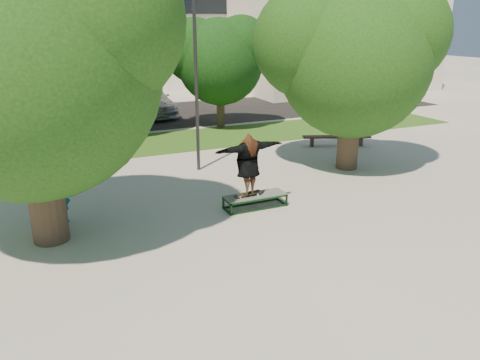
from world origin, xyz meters
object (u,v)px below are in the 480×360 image
lamppost (196,81)px  car_silver_b (148,100)px  tree_left (21,53)px  car_dark (46,114)px  tree_right (351,52)px  bench (337,138)px  bystander (58,192)px  car_grey (109,113)px  grind_box (255,201)px

lamppost → car_silver_b: bearing=85.1°
tree_left → car_dark: 14.63m
tree_right → lamppost: tree_right is taller
tree_left → bench: bearing=21.7°
bystander → car_grey: 12.68m
car_dark → bench: bearing=-38.9°
tree_right → bystander: (-9.82, -1.05, -3.24)m
bench → car_silver_b: size_ratio=0.51×
car_grey → car_silver_b: bearing=34.5°
bench → car_silver_b: bearing=139.2°
tree_left → car_dark: bearing=87.2°
tree_left → tree_right: size_ratio=1.09×
bystander → car_dark: bystander is taller
bench → car_grey: bearing=155.6°
grind_box → car_silver_b: (0.72, 15.60, 0.62)m
tree_right → lamppost: (-4.92, 1.92, -0.94)m
tree_left → tree_right: tree_left is taller
tree_left → bystander: size_ratio=4.18×
bench → car_grey: size_ratio=0.62×
lamppost → bystander: 6.17m
tree_right → car_grey: bearing=120.2°
grind_box → bystander: (-5.16, 1.14, 0.66)m
tree_right → bystander: tree_right is taller
tree_left → car_grey: 14.20m
tree_left → tree_right: 10.41m
bystander → tree_right: bearing=-10.7°
tree_right → car_silver_b: size_ratio=1.16×
car_silver_b → bystander: bearing=-113.7°
grind_box → bench: size_ratio=0.63×
tree_right → bench: tree_right is taller
car_grey → bystander: bearing=-111.6°
car_dark → tree_right: bearing=-50.7°
lamppost → car_silver_b: lamppost is taller
car_dark → car_grey: bearing=-16.2°
tree_right → lamppost: bearing=158.7°
car_dark → car_silver_b: (5.57, 1.29, 0.15)m
bench → car_dark: bearing=161.5°
bystander → bench: size_ratio=0.60×
tree_left → grind_box: (5.56, -0.20, -4.23)m
bystander → bench: bearing=1.4°
tree_right → grind_box: 6.46m
bench → car_grey: car_grey is taller
tree_left → bench: 13.39m
car_grey → tree_right: bearing=-66.3°
tree_left → lamppost: 6.70m
tree_right → grind_box: tree_right is taller
grind_box → car_grey: (-1.85, 13.38, 0.45)m
bystander → car_dark: 13.19m
grind_box → car_silver_b: bearing=87.4°
grind_box → car_grey: bearing=97.9°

